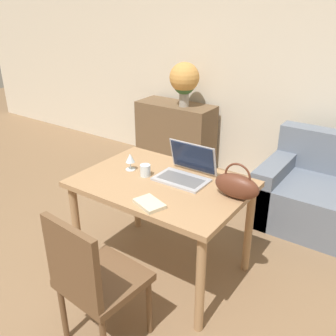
% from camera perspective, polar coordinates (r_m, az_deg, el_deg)
% --- Properties ---
extents(ground_plane, '(14.00, 14.00, 0.00)m').
position_cam_1_polar(ground_plane, '(2.66, -11.03, -23.52)').
color(ground_plane, '#846647').
extents(wall_back, '(10.00, 0.06, 2.70)m').
position_cam_1_polar(wall_back, '(4.22, 15.91, 15.27)').
color(wall_back, beige).
rests_on(wall_back, ground_plane).
extents(dining_table, '(1.21, 0.84, 0.77)m').
position_cam_1_polar(dining_table, '(2.72, -0.92, -3.93)').
color(dining_table, '#A87F56').
rests_on(dining_table, ground_plane).
extents(chair, '(0.47, 0.47, 0.92)m').
position_cam_1_polar(chair, '(2.25, -11.40, -16.02)').
color(chair, brown).
rests_on(chair, ground_plane).
extents(sideboard, '(0.95, 0.40, 0.81)m').
position_cam_1_polar(sideboard, '(4.63, 1.15, 4.89)').
color(sideboard, brown).
rests_on(sideboard, ground_plane).
extents(laptop, '(0.38, 0.31, 0.25)m').
position_cam_1_polar(laptop, '(2.71, 2.87, -0.15)').
color(laptop, '#ADADB2').
rests_on(laptop, dining_table).
extents(drinking_glass, '(0.08, 0.08, 0.09)m').
position_cam_1_polar(drinking_glass, '(2.75, -3.47, -0.35)').
color(drinking_glass, silver).
rests_on(drinking_glass, dining_table).
extents(wine_glass, '(0.08, 0.08, 0.13)m').
position_cam_1_polar(wine_glass, '(2.83, -5.79, 1.38)').
color(wine_glass, silver).
rests_on(wine_glass, dining_table).
extents(handbag, '(0.31, 0.13, 0.25)m').
position_cam_1_polar(handbag, '(2.46, 10.43, -2.64)').
color(handbag, '#592D1E').
rests_on(handbag, dining_table).
extents(flower_vase, '(0.34, 0.34, 0.50)m').
position_cam_1_polar(flower_vase, '(4.34, 2.51, 13.25)').
color(flower_vase, '#9E998E').
rests_on(flower_vase, sideboard).
extents(book, '(0.23, 0.19, 0.02)m').
position_cam_1_polar(book, '(2.37, -2.86, -5.45)').
color(book, beige).
rests_on(book, dining_table).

